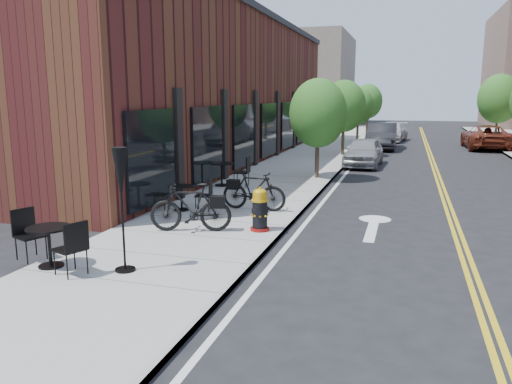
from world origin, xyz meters
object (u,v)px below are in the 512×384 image
(parked_car_a, at_px, (364,152))
(bistro_set_b, at_px, (181,194))
(fire_hydrant, at_px, (260,210))
(parked_car_far, at_px, (486,137))
(bistro_set_c, at_px, (222,171))
(patio_umbrella, at_px, (121,183))
(parked_car_b, at_px, (382,136))
(bicycle_left, at_px, (191,207))
(parked_car_c, at_px, (391,132))
(bistro_set_a, at_px, (49,241))
(bicycle_right, at_px, (254,190))

(parked_car_a, bearing_deg, bistro_set_b, -107.16)
(fire_hydrant, relative_size, parked_car_far, 0.20)
(bistro_set_b, xyz_separation_m, bistro_set_c, (-0.30, 3.95, 0.08))
(parked_car_far, bearing_deg, patio_umbrella, 68.19)
(parked_car_b, distance_m, parked_car_far, 6.45)
(bicycle_left, relative_size, parked_car_far, 0.36)
(bistro_set_b, height_order, parked_car_a, parked_car_a)
(parked_car_c, bearing_deg, bicycle_left, -89.94)
(bistro_set_a, xyz_separation_m, parked_car_b, (4.75, 24.50, 0.18))
(bistro_set_b, distance_m, bistro_set_c, 3.97)
(bicycle_right, bearing_deg, parked_car_a, -7.98)
(bistro_set_a, xyz_separation_m, bistro_set_b, (0.33, 4.99, -0.05))
(parked_car_a, bearing_deg, parked_car_b, 89.54)
(bistro_set_c, bearing_deg, parked_car_b, 69.36)
(parked_car_c, bearing_deg, bistro_set_a, -91.95)
(bistro_set_c, distance_m, parked_car_far, 20.51)
(parked_car_far, bearing_deg, bistro_set_c, 56.06)
(parked_car_a, bearing_deg, bistro_set_c, -117.94)
(bistro_set_c, bearing_deg, patio_umbrella, -84.60)
(patio_umbrella, xyz_separation_m, parked_car_a, (2.90, 16.12, -1.07))
(bicycle_left, distance_m, bistro_set_a, 3.39)
(bicycle_left, distance_m, parked_car_far, 25.13)
(fire_hydrant, height_order, parked_car_far, parked_car_far)
(bicycle_right, height_order, bistro_set_a, bicycle_right)
(bistro_set_a, distance_m, bistro_set_c, 8.95)
(bicycle_left, height_order, parked_car_c, parked_car_c)
(bistro_set_a, xyz_separation_m, parked_car_c, (5.15, 30.08, 0.05))
(bistro_set_b, bearing_deg, bistro_set_c, 82.25)
(fire_hydrant, distance_m, patio_umbrella, 3.89)
(fire_hydrant, xyz_separation_m, bistro_set_a, (-3.02, -3.59, 0.00))
(bistro_set_c, relative_size, parked_car_a, 0.50)
(bicycle_left, relative_size, bistro_set_c, 0.97)
(parked_car_b, bearing_deg, bistro_set_a, -100.98)
(fire_hydrant, xyz_separation_m, patio_umbrella, (-1.57, -3.38, 1.13))
(bicycle_right, relative_size, parked_car_b, 0.38)
(parked_car_b, height_order, parked_car_far, parked_car_b)
(parked_car_b, bearing_deg, bistro_set_c, -106.86)
(bistro_set_a, distance_m, parked_car_b, 24.96)
(fire_hydrant, height_order, patio_umbrella, patio_umbrella)
(bistro_set_b, xyz_separation_m, patio_umbrella, (1.11, -4.78, 1.17))
(bistro_set_a, relative_size, bistro_set_b, 1.10)
(parked_car_b, height_order, parked_car_c, parked_car_b)
(bistro_set_c, bearing_deg, bistro_set_b, -89.48)
(parked_car_c, height_order, parked_car_far, parked_car_far)
(fire_hydrant, relative_size, bistro_set_c, 0.53)
(fire_hydrant, bearing_deg, bicycle_right, 93.23)
(bicycle_left, relative_size, bistro_set_b, 1.12)
(fire_hydrant, xyz_separation_m, bicycle_right, (-0.77, 2.01, 0.06))
(bicycle_right, bearing_deg, bistro_set_c, 36.56)
(bicycle_left, relative_size, bicycle_right, 1.04)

